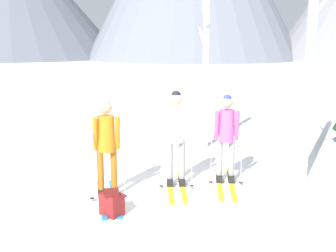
# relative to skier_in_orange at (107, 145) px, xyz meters

# --- Properties ---
(ground_plane) EXTENTS (400.00, 400.00, 0.00)m
(ground_plane) POSITION_rel_skier_in_orange_xyz_m (1.07, 0.27, -0.91)
(ground_plane) COLOR white
(skier_in_orange) EXTENTS (0.61, 1.75, 1.67)m
(skier_in_orange) POSITION_rel_skier_in_orange_xyz_m (0.00, 0.00, 0.00)
(skier_in_orange) COLOR #1E84D1
(skier_in_orange) RESTS_ON ground
(skier_in_white) EXTENTS (0.61, 1.65, 1.74)m
(skier_in_white) POSITION_rel_skier_in_orange_xyz_m (1.23, 0.36, 0.05)
(skier_in_white) COLOR yellow
(skier_in_white) RESTS_ON ground
(skier_in_pink) EXTENTS (0.72, 1.82, 1.64)m
(skier_in_pink) POSITION_rel_skier_in_orange_xyz_m (2.16, 0.40, -0.02)
(skier_in_pink) COLOR yellow
(skier_in_pink) RESTS_ON ground
(birch_tree_tall) EXTENTS (0.34, 1.23, 3.76)m
(birch_tree_tall) POSITION_rel_skier_in_orange_xyz_m (2.43, 3.02, 1.03)
(birch_tree_tall) COLOR silver
(birch_tree_tall) RESTS_ON ground
(birch_tree_slender) EXTENTS (0.35, 1.28, 5.34)m
(birch_tree_slender) POSITION_rel_skier_in_orange_xyz_m (3.68, 0.37, 1.80)
(birch_tree_slender) COLOR silver
(birch_tree_slender) RESTS_ON ground
(backpack_on_snow_front) EXTENTS (0.39, 0.40, 0.38)m
(backpack_on_snow_front) POSITION_rel_skier_in_orange_xyz_m (0.05, -0.76, -0.72)
(backpack_on_snow_front) COLOR maroon
(backpack_on_snow_front) RESTS_ON ground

